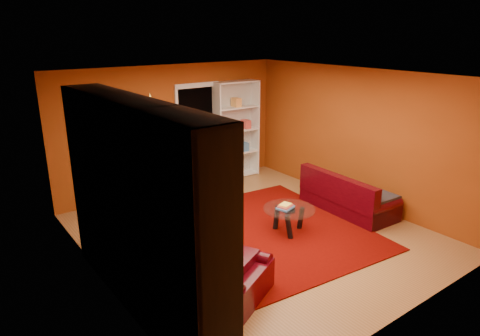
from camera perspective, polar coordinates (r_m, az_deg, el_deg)
floor at (r=7.26m, az=1.90°, el=-8.89°), size 5.00×5.50×0.05m
ceiling at (r=6.51m, az=2.14°, el=12.41°), size 5.00×5.50×0.05m
wall_back at (r=9.03m, az=-9.03°, el=5.25°), size 5.00×0.05×2.60m
wall_left at (r=5.64m, az=-18.57°, el=-3.30°), size 0.05×5.50×2.60m
wall_right at (r=8.52m, az=15.48°, el=4.05°), size 0.05×5.50×2.60m
doorway at (r=9.34m, az=-5.57°, el=4.23°), size 1.06×0.60×2.16m
rug at (r=7.36m, az=4.11°, el=-8.25°), size 3.18×3.61×0.02m
media_unit at (r=5.11m, az=-13.37°, el=-5.35°), size 0.57×3.33×2.55m
christmas_tree at (r=8.23m, az=-11.47°, el=2.16°), size 1.59×1.59×2.19m
gift_box_teal at (r=7.84m, az=-15.52°, el=-5.96°), size 0.41×0.41×0.32m
gift_box_green at (r=8.35m, az=-9.23°, el=-4.25°), size 0.32×0.32×0.26m
gift_box_red at (r=8.56m, az=-15.53°, el=-4.31°), size 0.22×0.22×0.21m
white_bookshelf at (r=9.68m, az=-0.49°, el=5.06°), size 1.06×0.42×2.25m
armchair at (r=5.51m, az=-2.32°, el=-12.90°), size 1.48×1.48×0.86m
dog at (r=5.46m, az=-2.55°, el=-10.64°), size 0.49×0.45×0.28m
sofa at (r=8.23m, az=14.31°, el=-3.00°), size 0.88×1.83×0.77m
coffee_table at (r=7.23m, az=6.51°, el=-6.91°), size 1.08×1.08×0.54m
acrylic_chair at (r=7.55m, az=-8.83°, el=-4.19°), size 0.46×0.50×0.87m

